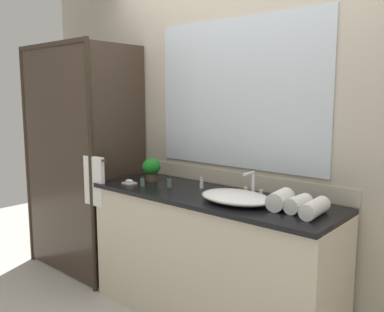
% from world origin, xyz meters
% --- Properties ---
extents(wall_back_with_mirror, '(4.40, 0.06, 2.60)m').
position_xyz_m(wall_back_with_mirror, '(0.00, 0.34, 1.31)').
color(wall_back_with_mirror, '#B2A893').
rests_on(wall_back_with_mirror, ground_plane).
extents(vanity_cabinet, '(1.80, 0.58, 0.90)m').
position_xyz_m(vanity_cabinet, '(0.00, 0.01, 0.45)').
color(vanity_cabinet, beige).
rests_on(vanity_cabinet, ground_plane).
extents(shower_enclosure, '(1.20, 0.59, 2.00)m').
position_xyz_m(shower_enclosure, '(-1.27, -0.19, 1.02)').
color(shower_enclosure, '#2D2319').
rests_on(shower_enclosure, ground_plane).
extents(sink_basin, '(0.48, 0.33, 0.07)m').
position_xyz_m(sink_basin, '(0.26, -0.06, 0.94)').
color(sink_basin, white).
rests_on(sink_basin, vanity_cabinet).
extents(faucet, '(0.17, 0.13, 0.18)m').
position_xyz_m(faucet, '(0.26, 0.13, 0.96)').
color(faucet, silver).
rests_on(faucet, vanity_cabinet).
extents(potted_plant, '(0.14, 0.14, 0.18)m').
position_xyz_m(potted_plant, '(-0.62, 0.06, 1.00)').
color(potted_plant, '#473828').
rests_on(potted_plant, vanity_cabinet).
extents(soap_dish, '(0.10, 0.07, 0.04)m').
position_xyz_m(soap_dish, '(-0.67, -0.13, 0.91)').
color(soap_dish, silver).
rests_on(soap_dish, vanity_cabinet).
extents(amenity_bottle_lotion, '(0.03, 0.03, 0.08)m').
position_xyz_m(amenity_bottle_lotion, '(-0.36, -0.01, 0.94)').
color(amenity_bottle_lotion, '#4C7056').
rests_on(amenity_bottle_lotion, vanity_cabinet).
extents(amenity_bottle_conditioner, '(0.03, 0.03, 0.07)m').
position_xyz_m(amenity_bottle_conditioner, '(-0.54, -0.11, 0.93)').
color(amenity_bottle_conditioner, '#4C7056').
rests_on(amenity_bottle_conditioner, vanity_cabinet).
extents(amenity_bottle_shampoo, '(0.03, 0.03, 0.08)m').
position_xyz_m(amenity_bottle_shampoo, '(-0.16, 0.12, 0.94)').
color(amenity_bottle_shampoo, silver).
rests_on(amenity_bottle_shampoo, vanity_cabinet).
extents(rolled_towel_near_edge, '(0.11, 0.26, 0.09)m').
position_xyz_m(rolled_towel_near_edge, '(0.76, -0.01, 0.95)').
color(rolled_towel_near_edge, white).
rests_on(rolled_towel_near_edge, vanity_cabinet).
extents(rolled_towel_middle, '(0.10, 0.19, 0.10)m').
position_xyz_m(rolled_towel_middle, '(0.65, 0.01, 0.95)').
color(rolled_towel_middle, white).
rests_on(rolled_towel_middle, vanity_cabinet).
extents(rolled_towel_far_edge, '(0.14, 0.21, 0.11)m').
position_xyz_m(rolled_towel_far_edge, '(0.54, 0.00, 0.96)').
color(rolled_towel_far_edge, white).
rests_on(rolled_towel_far_edge, vanity_cabinet).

